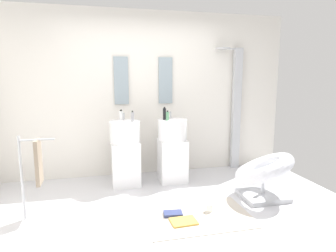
{
  "coord_description": "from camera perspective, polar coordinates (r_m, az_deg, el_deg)",
  "views": [
    {
      "loc": [
        -0.7,
        -3.01,
        1.56
      ],
      "look_at": [
        0.15,
        0.55,
        0.95
      ],
      "focal_mm": 30.98,
      "sensor_mm": 36.0,
      "label": 1
    }
  ],
  "objects": [
    {
      "name": "shower_column",
      "position": [
        5.1,
        13.16,
        3.81
      ],
      "size": [
        0.49,
        0.24,
        2.05
      ],
      "color": "#B7BABF",
      "rests_on": "ground_plane"
    },
    {
      "name": "pedestal_sink_right",
      "position": [
        4.39,
        0.87,
        -4.6
      ],
      "size": [
        0.43,
        0.43,
        1.05
      ],
      "color": "white",
      "rests_on": "ground_plane"
    },
    {
      "name": "ground_plane",
      "position": [
        3.47,
        -0.33,
        -17.61
      ],
      "size": [
        4.8,
        3.6,
        0.04
      ],
      "primitive_type": "cube",
      "color": "silver"
    },
    {
      "name": "area_rug",
      "position": [
        3.47,
        5.87,
        -17.24
      ],
      "size": [
        1.19,
        0.81,
        0.01
      ],
      "primitive_type": "cube",
      "color": "beige",
      "rests_on": "ground_plane"
    },
    {
      "name": "magazine_navy",
      "position": [
        3.46,
        0.99,
        -16.85
      ],
      "size": [
        0.23,
        0.17,
        0.03
      ],
      "primitive_type": "cube",
      "rotation": [
        0.0,
        0.0,
        -0.12
      ],
      "color": "navy",
      "rests_on": "area_rug"
    },
    {
      "name": "towel_rack",
      "position": [
        3.5,
        -24.57,
        -6.84
      ],
      "size": [
        0.37,
        0.22,
        0.95
      ],
      "color": "#B7BABF",
      "rests_on": "ground_plane"
    },
    {
      "name": "vanity_mirror_right",
      "position": [
        4.71,
        -0.5,
        8.93
      ],
      "size": [
        0.22,
        0.03,
        0.73
      ],
      "primitive_type": "cube",
      "color": "#8C9EA8"
    },
    {
      "name": "rear_partition",
      "position": [
        4.72,
        -4.89,
        6.27
      ],
      "size": [
        4.8,
        0.1,
        2.6
      ],
      "primitive_type": "cube",
      "color": "silver",
      "rests_on": "ground_plane"
    },
    {
      "name": "lounge_chair",
      "position": [
        4.0,
        18.29,
        -8.64
      ],
      "size": [
        1.09,
        1.09,
        0.65
      ],
      "color": "#B7BABF",
      "rests_on": "ground_plane"
    },
    {
      "name": "soap_bottle_grey",
      "position": [
        4.08,
        -7.0,
        1.82
      ],
      "size": [
        0.04,
        0.04,
        0.15
      ],
      "color": "#99999E",
      "rests_on": "pedestal_sink_left"
    },
    {
      "name": "coffee_mug",
      "position": [
        3.56,
        8.15,
        -15.61
      ],
      "size": [
        0.09,
        0.09,
        0.1
      ],
      "primitive_type": "cylinder",
      "color": "white",
      "rests_on": "area_rug"
    },
    {
      "name": "magazine_ochre",
      "position": [
        3.32,
        3.11,
        -18.23
      ],
      "size": [
        0.29,
        0.22,
        0.02
      ],
      "primitive_type": "cube",
      "rotation": [
        0.0,
        0.0,
        0.05
      ],
      "color": "gold",
      "rests_on": "area_rug"
    },
    {
      "name": "soap_bottle_white",
      "position": [
        4.31,
        -9.23,
        2.12
      ],
      "size": [
        0.06,
        0.06,
        0.15
      ],
      "color": "white",
      "rests_on": "pedestal_sink_left"
    },
    {
      "name": "vanity_mirror_left",
      "position": [
        4.6,
        -9.2,
        8.8
      ],
      "size": [
        0.22,
        0.03,
        0.73
      ],
      "primitive_type": "cube",
      "color": "#8C9EA8"
    },
    {
      "name": "soap_bottle_green",
      "position": [
        4.18,
        -0.1,
        1.99
      ],
      "size": [
        0.05,
        0.05,
        0.14
      ],
      "color": "#59996B",
      "rests_on": "pedestal_sink_right"
    },
    {
      "name": "pedestal_sink_left",
      "position": [
        4.28,
        -8.37,
        -5.08
      ],
      "size": [
        0.43,
        0.43,
        1.05
      ],
      "color": "white",
      "rests_on": "ground_plane"
    },
    {
      "name": "soap_bottle_black",
      "position": [
        4.25,
        -0.7,
        2.42
      ],
      "size": [
        0.05,
        0.05,
        0.19
      ],
      "color": "black",
      "rests_on": "pedestal_sink_right"
    }
  ]
}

